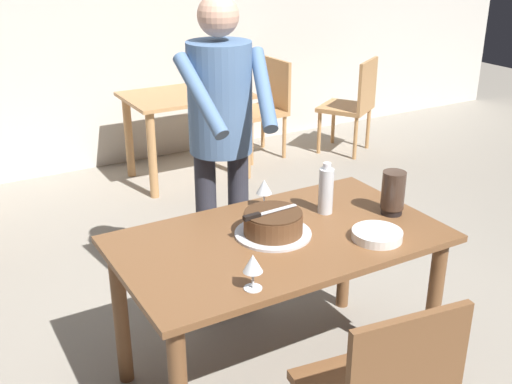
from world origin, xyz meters
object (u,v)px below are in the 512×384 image
object	(u,v)px
background_chair_0	(353,102)
person_cutting_cake	(221,128)
hurricane_lamp	(393,193)
background_chair_3	(264,104)
water_bottle	(326,190)
wine_glass_far	(253,264)
cake_on_platter	(273,224)
background_table	(186,112)
wine_glass_near	(264,188)
plate_stack	(377,235)
main_dining_table	(279,261)
cake_knife	(259,215)

from	to	relation	value
background_chair_0	person_cutting_cake	bearing A→B (deg)	-141.64
hurricane_lamp	background_chair_3	bearing A→B (deg)	70.73
water_bottle	wine_glass_far	bearing A→B (deg)	-146.32
cake_on_platter	background_table	xyz separation A→B (m)	(0.74, 2.60, -0.22)
wine_glass_near	water_bottle	size ratio (longest dim) A/B	0.58
background_chair_3	plate_stack	bearing A→B (deg)	-112.11
wine_glass_far	background_chair_3	world-z (taller)	background_chair_3
main_dining_table	background_chair_0	world-z (taller)	background_chair_0
main_dining_table	background_chair_3	distance (m)	3.23
cake_on_platter	wine_glass_near	bearing A→B (deg)	67.03
main_dining_table	background_chair_0	bearing A→B (deg)	46.22
person_cutting_cake	background_chair_0	size ratio (longest dim) A/B	1.91
cake_on_platter	water_bottle	bearing A→B (deg)	13.21
water_bottle	background_chair_3	size ratio (longest dim) A/B	0.28
hurricane_lamp	water_bottle	bearing A→B (deg)	147.68
cake_on_platter	wine_glass_far	size ratio (longest dim) A/B	2.36
hurricane_lamp	background_chair_3	world-z (taller)	hurricane_lamp
plate_stack	water_bottle	size ratio (longest dim) A/B	0.88
background_table	background_chair_3	xyz separation A→B (m)	(0.87, 0.18, -0.09)
main_dining_table	background_chair_3	world-z (taller)	background_chair_3
cake_on_platter	hurricane_lamp	xyz separation A→B (m)	(0.60, -0.09, 0.06)
plate_stack	wine_glass_near	world-z (taller)	wine_glass_near
cake_on_platter	wine_glass_near	xyz separation A→B (m)	(0.12, 0.27, 0.05)
plate_stack	person_cutting_cake	bearing A→B (deg)	110.17
cake_on_platter	water_bottle	distance (m)	0.35
wine_glass_near	person_cutting_cake	world-z (taller)	person_cutting_cake
main_dining_table	person_cutting_cake	bearing A→B (deg)	86.66
cake_knife	background_table	size ratio (longest dim) A/B	0.27
plate_stack	water_bottle	distance (m)	0.35
cake_knife	water_bottle	size ratio (longest dim) A/B	1.08
cake_knife	wine_glass_far	size ratio (longest dim) A/B	1.88
hurricane_lamp	background_table	size ratio (longest dim) A/B	0.21
background_chair_0	main_dining_table	bearing A→B (deg)	-133.78
plate_stack	background_chair_3	bearing A→B (deg)	67.89
cake_knife	background_chair_0	world-z (taller)	background_chair_0
wine_glass_far	background_chair_0	size ratio (longest dim) A/B	0.16
hurricane_lamp	background_table	bearing A→B (deg)	87.16
main_dining_table	plate_stack	xyz separation A→B (m)	(0.35, -0.23, 0.14)
main_dining_table	wine_glass_far	bearing A→B (deg)	-134.88
main_dining_table	cake_knife	bearing A→B (deg)	166.17
main_dining_table	wine_glass_near	xyz separation A→B (m)	(0.10, 0.30, 0.22)
main_dining_table	plate_stack	world-z (taller)	plate_stack
background_table	background_chair_0	xyz separation A→B (m)	(1.64, -0.17, -0.09)
plate_stack	hurricane_lamp	world-z (taller)	hurricane_lamp
cake_knife	main_dining_table	bearing A→B (deg)	-13.83
plate_stack	wine_glass_near	distance (m)	0.60
cake_on_platter	main_dining_table	bearing A→B (deg)	-53.74
person_cutting_cake	main_dining_table	bearing A→B (deg)	-93.34
cake_knife	wine_glass_near	size ratio (longest dim) A/B	1.88
water_bottle	wine_glass_near	bearing A→B (deg)	138.72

